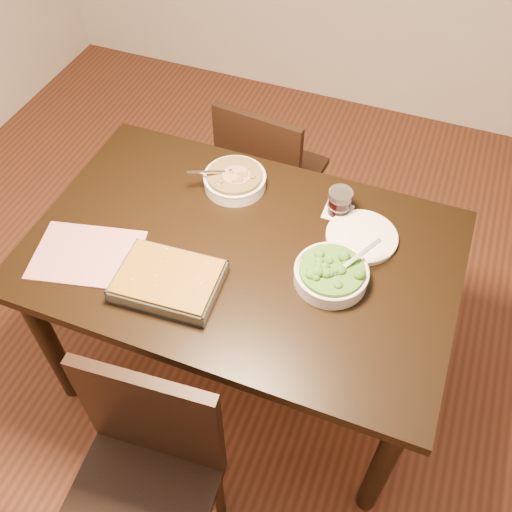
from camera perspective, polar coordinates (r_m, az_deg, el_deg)
ground at (r=2.49m, az=-1.09°, el=-10.62°), size 4.00×4.00×0.00m
table at (r=1.94m, az=-1.37°, el=-1.15°), size 1.40×0.90×0.75m
magazine_a at (r=1.93m, az=-16.53°, el=0.12°), size 0.39×0.32×0.01m
coaster at (r=2.00m, az=8.19°, el=4.41°), size 0.10×0.10×0.00m
stew_bowl at (r=2.06m, az=-2.14°, el=7.66°), size 0.23×0.23×0.09m
broccoli_bowl at (r=1.78m, az=7.53°, el=-1.78°), size 0.23×0.24×0.09m
baking_dish at (r=1.77m, az=-8.73°, el=-2.47°), size 0.33×0.25×0.06m
wine_tumbler at (r=1.97m, az=8.35°, el=5.42°), size 0.08×0.08×0.09m
dinner_plate at (r=1.93m, az=10.52°, el=1.90°), size 0.24×0.24×0.02m
chair_near at (r=1.80m, az=-11.12°, el=-20.74°), size 0.45×0.45×0.89m
chair_far at (r=2.56m, az=1.13°, el=8.38°), size 0.43×0.43×0.83m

